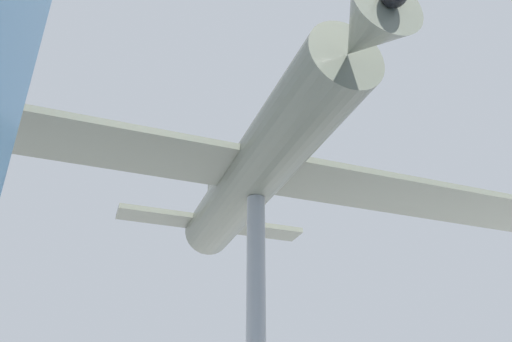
% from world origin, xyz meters
% --- Properties ---
extents(support_pylon_central, '(0.47, 0.47, 7.20)m').
position_xyz_m(support_pylon_central, '(0.00, 0.00, 3.60)').
color(support_pylon_central, '#999EA3').
rests_on(support_pylon_central, ground_plane).
extents(suspended_airplane, '(19.92, 12.10, 3.35)m').
position_xyz_m(suspended_airplane, '(-0.05, 0.20, 8.03)').
color(suspended_airplane, slate).
rests_on(suspended_airplane, support_pylon_central).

